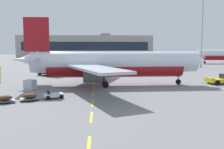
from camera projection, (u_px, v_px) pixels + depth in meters
ground at (182, 75)px, 63.57m from camera, size 400.00×400.00×0.00m
apron_paint_markings at (95, 77)px, 59.10m from camera, size 8.00×93.84×0.01m
airliner_foreground at (112, 64)px, 45.93m from camera, size 34.72×34.62×12.20m
pushback_tug at (224, 79)px, 48.02m from camera, size 6.24×3.64×2.08m
catering_truck at (155, 68)px, 66.26m from camera, size 7.22×3.27×3.14m
fuel_service_truck at (50, 69)px, 62.07m from camera, size 7.05×6.11×3.14m
ground_power_truck at (130, 67)px, 68.20m from camera, size 7.33×3.70×3.14m
baggage_train at (30, 97)px, 32.67m from camera, size 8.43×4.92×1.14m
uld_cargo_container at (30, 85)px, 41.38m from camera, size 1.98×1.95×1.60m
apron_light_mast_far at (202, 22)px, 87.37m from camera, size 1.80×1.80×25.66m
terminal_satellite at (86, 47)px, 160.67m from camera, size 82.46×19.87×15.95m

